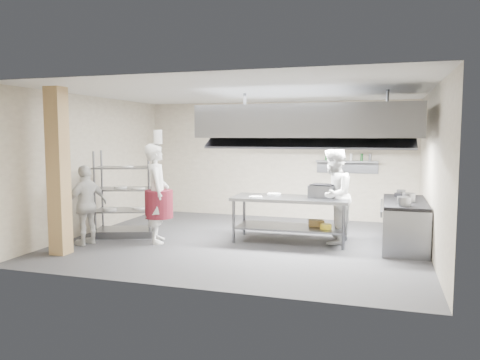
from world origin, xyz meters
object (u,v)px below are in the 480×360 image
(chef_plating, at_px, (87,205))
(griddle, at_px, (323,191))
(island, at_px, (290,219))
(chef_line, at_px, (333,196))
(cooking_range, at_px, (404,225))
(stockpot, at_px, (409,197))
(chef_head, at_px, (157,193))
(pass_rack, at_px, (125,194))

(chef_plating, distance_m, griddle, 4.67)
(chef_plating, bearing_deg, island, 128.91)
(chef_line, xyz_separation_m, griddle, (-0.21, -0.03, 0.08))
(island, relative_size, chef_line, 1.21)
(chef_plating, bearing_deg, cooking_range, 123.84)
(chef_line, bearing_deg, chef_plating, -64.48)
(cooking_range, bearing_deg, chef_line, -177.15)
(island, relative_size, chef_plating, 1.47)
(griddle, bearing_deg, stockpot, 8.54)
(chef_head, bearing_deg, chef_plating, 89.15)
(chef_head, relative_size, stockpot, 8.43)
(chef_plating, bearing_deg, griddle, 127.72)
(pass_rack, bearing_deg, chef_head, -39.52)
(island, distance_m, chef_line, 0.98)
(cooking_range, bearing_deg, chef_head, -167.47)
(chef_head, height_order, chef_line, chef_head)
(chef_line, height_order, chef_plating, chef_line)
(pass_rack, distance_m, chef_plating, 0.98)
(chef_line, bearing_deg, cooking_range, 99.65)
(chef_line, xyz_separation_m, stockpot, (1.41, -0.07, 0.03))
(island, xyz_separation_m, griddle, (0.62, 0.13, 0.58))
(island, relative_size, chef_head, 1.16)
(pass_rack, xyz_separation_m, chef_line, (4.31, 0.64, 0.04))
(chef_line, relative_size, stockpot, 8.11)
(cooking_range, height_order, chef_line, chef_line)
(island, bearing_deg, chef_plating, -161.02)
(cooking_range, distance_m, chef_plating, 6.19)
(pass_rack, bearing_deg, griddle, -10.74)
(pass_rack, height_order, chef_head, chef_head)
(pass_rack, bearing_deg, stockpot, -13.47)
(griddle, xyz_separation_m, stockpot, (1.62, -0.04, -0.05))
(chef_head, bearing_deg, pass_rack, 43.63)
(island, height_order, chef_plating, chef_plating)
(griddle, bearing_deg, chef_plating, -150.92)
(cooking_range, xyz_separation_m, chef_line, (-1.35, -0.07, 0.53))
(stockpot, bearing_deg, pass_rack, -174.36)
(chef_line, relative_size, griddle, 3.81)
(griddle, distance_m, stockpot, 1.62)
(chef_plating, bearing_deg, chef_line, 127.27)
(pass_rack, relative_size, chef_line, 0.96)
(cooking_range, distance_m, chef_line, 1.46)
(pass_rack, xyz_separation_m, chef_head, (0.93, -0.35, 0.08))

